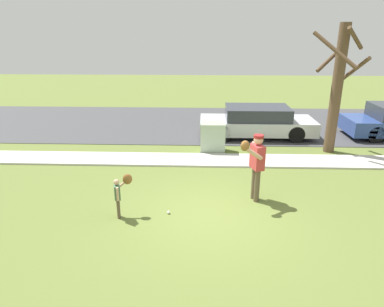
{
  "coord_description": "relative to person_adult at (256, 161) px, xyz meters",
  "views": [
    {
      "loc": [
        -0.13,
        -7.28,
        4.12
      ],
      "look_at": [
        -0.46,
        1.5,
        1.0
      ],
      "focal_mm": 32.35,
      "sensor_mm": 36.0,
      "label": 1
    }
  ],
  "objects": [
    {
      "name": "ground_plane",
      "position": [
        -1.15,
        2.72,
        -1.09
      ],
      "size": [
        48.0,
        48.0,
        0.0
      ],
      "primitive_type": "plane",
      "color": "olive"
    },
    {
      "name": "parked_sedan_silver",
      "position": [
        0.85,
        5.73,
        -0.47
      ],
      "size": [
        4.6,
        1.8,
        1.23
      ],
      "rotation": [
        0.0,
        0.0,
        3.14
      ],
      "color": "silver",
      "rests_on": "road_surface"
    },
    {
      "name": "person_child",
      "position": [
        -3.2,
        -0.93,
        -0.43
      ],
      "size": [
        0.43,
        0.48,
        1.01
      ],
      "rotation": [
        0.0,
        0.0,
        0.3
      ],
      "color": "brown",
      "rests_on": "ground"
    },
    {
      "name": "road_surface",
      "position": [
        -1.15,
        7.82,
        -1.08
      ],
      "size": [
        36.0,
        6.8,
        0.02
      ],
      "primitive_type": "cube",
      "color": "#424244",
      "rests_on": "ground"
    },
    {
      "name": "sidewalk_strip",
      "position": [
        -1.15,
        2.82,
        -1.06
      ],
      "size": [
        36.0,
        1.2,
        0.06
      ],
      "primitive_type": "cube",
      "color": "beige",
      "rests_on": "ground"
    },
    {
      "name": "utility_cabinet",
      "position": [
        -0.99,
        3.79,
        -0.56
      ],
      "size": [
        0.87,
        0.63,
        1.06
      ],
      "primitive_type": "cube",
      "color": "#9EB293",
      "rests_on": "ground"
    },
    {
      "name": "street_tree_near",
      "position": [
        3.21,
        3.94,
        1.27
      ],
      "size": [
        1.84,
        1.88,
        4.39
      ],
      "color": "brown",
      "rests_on": "ground"
    },
    {
      "name": "person_adult",
      "position": [
        0.0,
        0.0,
        0.0
      ],
      "size": [
        0.67,
        0.78,
        1.74
      ],
      "rotation": [
        0.0,
        0.0,
        -2.84
      ],
      "color": "brown",
      "rests_on": "ground"
    },
    {
      "name": "baseball",
      "position": [
        -2.12,
        -0.79,
        -1.05
      ],
      "size": [
        0.07,
        0.07,
        0.07
      ],
      "primitive_type": "sphere",
      "color": "white",
      "rests_on": "ground"
    }
  ]
}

